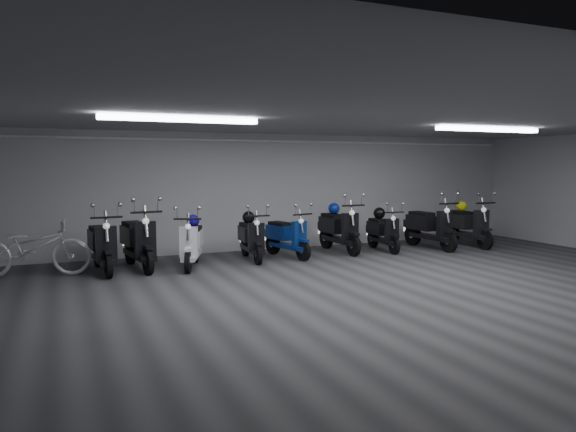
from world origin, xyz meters
name	(u,v)px	position (x,y,z in m)	size (l,w,h in m)	color
floor	(383,294)	(0.00, 0.00, -0.01)	(14.00, 10.00, 0.01)	#323234
ceiling	(386,116)	(0.00, 0.00, 2.80)	(14.00, 10.00, 0.01)	gray
back_wall	(270,192)	(0.00, 5.00, 1.40)	(14.00, 0.01, 2.80)	#B0AFB2
fluor_strip_left	(181,119)	(-3.00, 1.00, 2.74)	(2.40, 0.18, 0.08)	white
fluor_strip_right	(489,129)	(3.00, 1.00, 2.74)	(2.40, 0.18, 0.08)	white
conduit	(271,141)	(0.00, 4.92, 2.62)	(0.05, 0.05, 13.60)	white
scooter_0	(102,237)	(-4.01, 3.53, 0.69)	(0.62, 1.85, 1.38)	black
scooter_1	(138,232)	(-3.33, 3.62, 0.73)	(0.65, 1.96, 1.46)	black
scooter_2	(192,236)	(-2.33, 3.34, 0.64)	(0.58, 1.73, 1.29)	silver
scooter_3	(251,231)	(-0.95, 3.69, 0.63)	(0.56, 1.68, 1.25)	black
scooter_4	(287,230)	(-0.10, 3.70, 0.62)	(0.56, 1.67, 1.25)	navy
scooter_5	(339,222)	(1.31, 3.89, 0.71)	(0.64, 1.91, 1.42)	black
scooter_7	(383,226)	(2.37, 3.65, 0.60)	(0.54, 1.62, 1.21)	black
scooter_8	(430,220)	(3.60, 3.48, 0.72)	(0.64, 1.92, 1.43)	black
scooter_9	(468,219)	(4.75, 3.45, 0.70)	(0.63, 1.89, 1.41)	black
bicycle	(32,241)	(-5.23, 3.61, 0.66)	(0.72, 2.04, 1.32)	silver
helmet_0	(193,221)	(-2.24, 3.57, 0.92)	(0.25, 0.25, 0.25)	#140B83
helmet_1	(334,208)	(1.30, 4.16, 1.02)	(0.27, 0.27, 0.27)	#0D2194
helmet_2	(379,213)	(2.39, 3.88, 0.89)	(0.28, 0.28, 0.28)	black
helmet_3	(249,217)	(-0.93, 3.92, 0.91)	(0.27, 0.27, 0.27)	black
helmet_4	(462,206)	(4.76, 3.72, 1.00)	(0.26, 0.26, 0.26)	#D9ED0D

